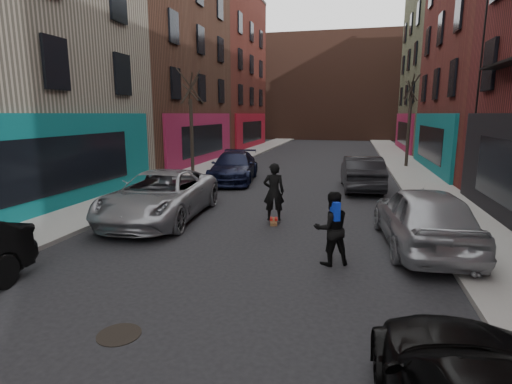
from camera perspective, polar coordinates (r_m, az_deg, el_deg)
The scene contains 14 objects.
sidewalk_left at distance 34.77m, azimuth -1.52°, elevation 5.48°, with size 2.50×84.00×0.13m, color gray.
sidewalk_right at distance 33.78m, azimuth 19.50°, elevation 4.69°, with size 2.50×84.00×0.13m, color gray.
buildings_left at distance 25.74m, azimuth -27.78°, elevation 20.59°, with size 12.00×56.00×16.50m, color #521717.
building_far at distance 59.59m, azimuth 11.21°, elevation 14.31°, with size 40.00×10.00×14.00m, color #47281E.
tree_left_far at distance 23.20m, azimuth -9.25°, elevation 10.73°, with size 2.00×2.00×6.50m, color black, non-canonical shape.
tree_right_far at distance 27.64m, azimuth 21.12°, elevation 10.50°, with size 2.00×2.00×6.80m, color black, non-canonical shape.
parked_left_far at distance 13.68m, azimuth -13.50°, elevation -0.49°, with size 2.65×5.76×1.60m, color #93949B.
parked_left_end at distance 20.74m, azimuth -3.18°, elevation 3.57°, with size 2.13×5.24×1.52m, color black.
parked_right_far at distance 11.27m, azimuth 22.79°, elevation -3.31°, with size 1.98×4.93×1.68m, color #95979D.
parked_right_end at distance 19.16m, azimuth 14.84°, elevation 2.67°, with size 1.66×4.77×1.57m, color black.
skateboard at distance 12.97m, azimuth 2.52°, elevation -4.23°, with size 0.22×0.80×0.10m, color brown.
skateboarder at distance 12.74m, azimuth 2.56°, elevation 0.02°, with size 0.68×0.45×1.86m, color black.
pedestrian at distance 9.44m, azimuth 10.73°, elevation -5.09°, with size 1.04×0.95×1.74m.
manhole at distance 7.13m, azimuth -18.98°, elevation -18.69°, with size 0.70×0.70×0.01m, color black.
Camera 1 is at (2.70, -3.42, 3.48)m, focal length 28.00 mm.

